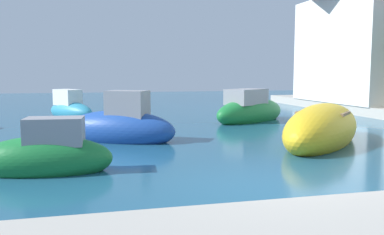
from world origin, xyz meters
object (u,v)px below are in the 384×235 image
Objects in this scene: moored_boat_0 at (250,111)px; waterfront_building_annex at (373,39)px; moored_boat_5 at (46,156)px; moored_boat_1 at (120,127)px; moored_boat_7 at (322,129)px; moored_boat_6 at (70,109)px.

waterfront_building_annex reaches higher than moored_boat_0.
moored_boat_5 is at bearing -168.43° from moored_boat_0.
moored_boat_1 is 0.49× the size of waterfront_building_annex.
moored_boat_1 is at bearing -63.33° from moored_boat_7.
moored_boat_1 reaches higher than moored_boat_0.
moored_boat_1 is at bearing -152.78° from waterfront_building_annex.
moored_boat_0 is at bearing -157.67° from waterfront_building_annex.
moored_boat_5 is at bearing -31.75° from moored_boat_7.
moored_boat_5 is (-8.08, -8.09, -0.10)m from moored_boat_0.
moored_boat_6 is 0.65× the size of moored_boat_7.
moored_boat_6 is at bearing -95.57° from moored_boat_7.
moored_boat_1 reaches higher than moored_boat_5.
moored_boat_6 is at bearing -84.99° from moored_boat_5.
moored_boat_0 is 1.52× the size of moored_boat_5.
moored_boat_6 is 17.79m from waterfront_building_annex.
moored_boat_0 is at bearing -135.42° from moored_boat_7.
moored_boat_1 is 1.32× the size of moored_boat_5.
moored_boat_1 is 4.39m from moored_boat_5.
moored_boat_7 is at bearing 6.19° from moored_boat_6.
moored_boat_5 is at bearing 93.69° from moored_boat_1.
waterfront_building_annex is (9.24, 3.79, 3.71)m from moored_boat_0.
moored_boat_5 is at bearing -145.55° from waterfront_building_annex.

